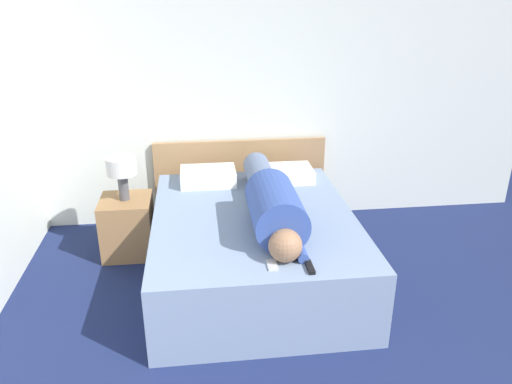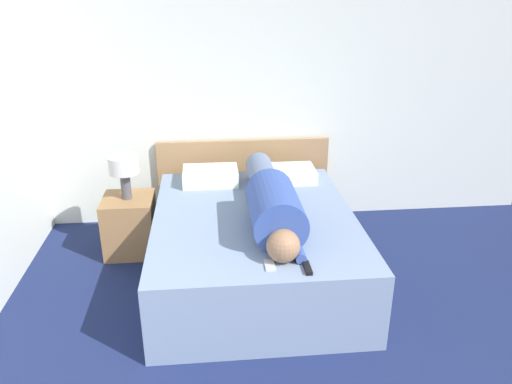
% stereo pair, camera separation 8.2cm
% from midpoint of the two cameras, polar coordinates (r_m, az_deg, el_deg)
% --- Properties ---
extents(wall_back, '(5.37, 0.06, 2.60)m').
position_cam_midpoint_polar(wall_back, '(4.76, 0.05, 11.82)').
color(wall_back, silver).
rests_on(wall_back, ground_plane).
extents(bed, '(1.54, 1.93, 0.55)m').
position_cam_midpoint_polar(bed, '(3.97, -0.85, -6.24)').
color(bed, '#7589A8').
rests_on(bed, ground_plane).
extents(headboard, '(1.66, 0.04, 0.82)m').
position_cam_midpoint_polar(headboard, '(4.92, -2.26, 1.35)').
color(headboard, '#A37A51').
rests_on(headboard, ground_plane).
extents(nightstand, '(0.43, 0.44, 0.51)m').
position_cam_midpoint_polar(nightstand, '(4.49, -14.95, -3.80)').
color(nightstand, olive).
rests_on(nightstand, ground_plane).
extents(table_lamp, '(0.25, 0.25, 0.38)m').
position_cam_midpoint_polar(table_lamp, '(4.29, -15.66, 2.53)').
color(table_lamp, '#4C4C51').
rests_on(table_lamp, nightstand).
extents(person_lying, '(0.37, 1.64, 0.37)m').
position_cam_midpoint_polar(person_lying, '(3.68, 1.16, -1.11)').
color(person_lying, '#936B4C').
rests_on(person_lying, bed).
extents(pillow_near_headboard, '(0.48, 0.35, 0.13)m').
position_cam_midpoint_polar(pillow_near_headboard, '(4.45, -6.01, 1.78)').
color(pillow_near_headboard, white).
rests_on(pillow_near_headboard, bed).
extents(pillow_second, '(0.46, 0.35, 0.11)m').
position_cam_midpoint_polar(pillow_second, '(4.52, 3.00, 2.11)').
color(pillow_second, white).
rests_on(pillow_second, bed).
extents(tv_remote, '(0.04, 0.15, 0.02)m').
position_cam_midpoint_polar(tv_remote, '(3.15, 5.43, -8.54)').
color(tv_remote, black).
rests_on(tv_remote, bed).
extents(cell_phone, '(0.06, 0.13, 0.01)m').
position_cam_midpoint_polar(cell_phone, '(3.17, 1.12, -8.35)').
color(cell_phone, '#B2B7BC').
rests_on(cell_phone, bed).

